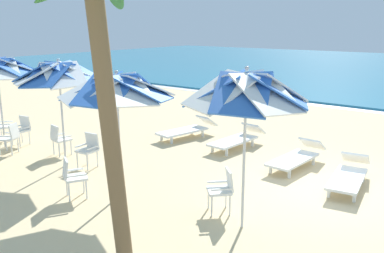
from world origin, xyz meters
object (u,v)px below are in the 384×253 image
beach_umbrella_1 (117,88)px  beach_umbrella_2 (59,74)px  plastic_chair_0 (223,188)px  sun_lounger_1 (297,156)px  plastic_chair_6 (22,128)px  plastic_chair_1 (72,175)px  sun_lounger_2 (237,139)px  palm_tree_1 (106,77)px  plastic_chair_3 (59,138)px  plastic_chair_5 (10,137)px  sun_lounger_3 (187,129)px  beach_umbrella_0 (246,91)px  sun_lounger_0 (349,175)px  plastic_chair_4 (3,125)px  plastic_chair_2 (89,148)px

beach_umbrella_1 → beach_umbrella_2: 2.58m
plastic_chair_0 → sun_lounger_1: 3.37m
beach_umbrella_2 → plastic_chair_6: bearing=170.9°
beach_umbrella_2 → sun_lounger_1: (4.78, 3.55, -2.10)m
plastic_chair_0 → plastic_chair_1: size_ratio=1.00×
plastic_chair_1 → sun_lounger_2: plastic_chair_1 is taller
plastic_chair_1 → palm_tree_1: 3.93m
beach_umbrella_2 → sun_lounger_2: (2.67, 4.09, -2.10)m
plastic_chair_3 → plastic_chair_5: 1.43m
sun_lounger_2 → sun_lounger_3: size_ratio=0.98×
plastic_chair_5 → plastic_chair_6: (-0.61, 0.72, 0.00)m
plastic_chair_0 → sun_lounger_2: plastic_chair_0 is taller
plastic_chair_5 → beach_umbrella_0: bearing=1.2°
beach_umbrella_1 → sun_lounger_0: (3.72, 3.45, -2.04)m
plastic_chair_1 → sun_lounger_3: 5.35m
plastic_chair_0 → plastic_chair_4: (-8.37, 0.15, 0.00)m
sun_lounger_2 → palm_tree_1: bearing=-73.4°
beach_umbrella_1 → beach_umbrella_2: (-2.54, 0.43, 0.06)m
sun_lounger_3 → palm_tree_1: bearing=-59.8°
plastic_chair_0 → beach_umbrella_1: 2.91m
plastic_chair_0 → plastic_chair_1: 3.17m
palm_tree_1 → sun_lounger_0: bearing=73.7°
plastic_chair_0 → sun_lounger_1: bearing=89.1°
beach_umbrella_0 → plastic_chair_4: bearing=177.0°
plastic_chair_3 → sun_lounger_2: size_ratio=0.40×
plastic_chair_1 → plastic_chair_4: (-5.50, 1.49, 0.00)m
beach_umbrella_2 → sun_lounger_3: size_ratio=1.24×
plastic_chair_2 → sun_lounger_2: bearing=60.3°
plastic_chair_0 → sun_lounger_3: bearing=135.3°
sun_lounger_1 → beach_umbrella_1: bearing=-119.3°
plastic_chair_3 → plastic_chair_6: same height
beach_umbrella_2 → plastic_chair_4: beach_umbrella_2 is taller
beach_umbrella_2 → sun_lounger_0: size_ratio=1.25×
plastic_chair_0 → plastic_chair_6: (-7.44, 0.24, 0.00)m
beach_umbrella_0 → sun_lounger_2: size_ratio=1.33×
plastic_chair_0 → plastic_chair_5: (-6.83, -0.47, 0.00)m
beach_umbrella_0 → plastic_chair_5: size_ratio=3.36×
plastic_chair_0 → plastic_chair_2: same height
beach_umbrella_1 → plastic_chair_2: 2.83m
plastic_chair_6 → beach_umbrella_1: bearing=-9.4°
plastic_chair_4 → plastic_chair_1: bearing=-15.2°
plastic_chair_1 → plastic_chair_2: bearing=131.4°
beach_umbrella_2 → plastic_chair_2: 1.99m
plastic_chair_6 → plastic_chair_1: bearing=-19.2°
beach_umbrella_2 → plastic_chair_0: bearing=2.3°
plastic_chair_1 → sun_lounger_2: 5.32m
beach_umbrella_0 → plastic_chair_2: (-4.84, 0.48, -2.00)m
plastic_chair_0 → palm_tree_1: 3.63m
plastic_chair_1 → beach_umbrella_2: (-1.86, 1.16, 1.89)m
beach_umbrella_0 → sun_lounger_2: (-2.70, 4.22, -2.21)m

